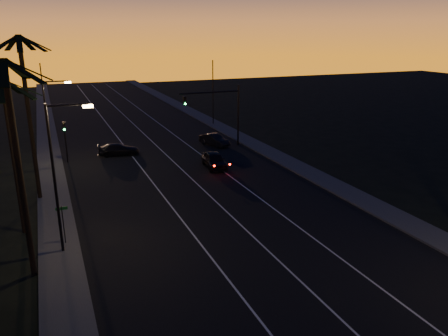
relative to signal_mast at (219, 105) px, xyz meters
name	(u,v)px	position (x,y,z in m)	size (l,w,h in m)	color
road	(187,180)	(-7.14, -9.99, -4.78)	(20.00, 170.00, 0.01)	black
sidewalk_left	(54,197)	(-18.34, -9.99, -4.70)	(2.40, 170.00, 0.16)	#393836
sidewalk_right	(295,165)	(4.06, -9.99, -4.70)	(2.40, 170.00, 0.16)	#393836
lane_stripe_left	(154,184)	(-10.14, -9.99, -4.76)	(0.12, 160.00, 0.01)	silver
lane_stripe_mid	(192,179)	(-6.64, -9.99, -4.76)	(0.12, 160.00, 0.01)	silver
lane_stripe_right	(228,175)	(-3.14, -9.99, -4.76)	(0.12, 160.00, 0.01)	silver
palm_near	(16,150)	(-19.74, -21.99, 2.29)	(4.25, 4.16, 11.53)	black
palm_mid	(11,140)	(-20.34, -15.99, 1.47)	(4.25, 4.16, 10.03)	black
palm_far	(27,104)	(-19.34, -9.99, 2.83)	(4.25, 4.16, 12.53)	black
streetlight_left_near	(59,168)	(-17.84, -19.99, 0.54)	(2.55, 0.26, 9.00)	black
streetlight_left_far	(50,117)	(-17.82, -1.99, 0.28)	(2.55, 0.26, 8.50)	black
street_sign	(63,221)	(-17.94, -18.99, -3.13)	(0.70, 0.06, 2.60)	black
signal_mast	(219,105)	(0.00, 0.00, 0.00)	(7.10, 0.41, 7.00)	black
signal_post	(65,135)	(-16.64, -0.01, -1.89)	(0.28, 0.37, 4.20)	black
far_pole_left	(44,99)	(-18.14, 15.01, -0.28)	(0.14, 0.14, 9.00)	black
far_pole_right	(213,93)	(3.86, 12.01, -0.28)	(0.14, 0.14, 9.00)	black
lead_car	(214,160)	(-3.48, -7.34, -4.02)	(2.15, 5.04, 1.50)	black
right_car	(214,140)	(-0.34, 0.70, -4.10)	(2.76, 4.31, 1.34)	black
cross_car	(118,149)	(-11.37, 0.77, -4.14)	(4.55, 2.41, 1.26)	black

